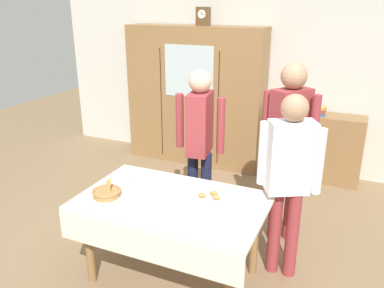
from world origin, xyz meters
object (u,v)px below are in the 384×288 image
tea_cup_far_right (133,194)px  bread_basket (107,193)px  book_stack (320,111)px  tea_cup_far_left (128,178)px  bookshelf_low (316,147)px  mantel_clock (203,16)px  spoon_center (185,218)px  person_beside_shelf (289,136)px  spoon_mid_right (141,211)px  tea_cup_mid_right (174,181)px  tea_cup_near_right (207,212)px  person_by_cabinet (289,171)px  spoon_front_edge (156,198)px  pastry_plate (210,198)px  dining_table (171,214)px  person_near_right_end (200,135)px

tea_cup_far_right → bread_basket: (-0.20, -0.07, 0.01)m
book_stack → tea_cup_far_left: (-1.35, -2.44, -0.16)m
bookshelf_low → mantel_clock: bearing=-178.2°
bookshelf_low → tea_cup_far_left: bookshelf_low is taller
spoon_center → person_beside_shelf: 1.36m
spoon_mid_right → person_beside_shelf: bearing=56.3°
tea_cup_mid_right → spoon_mid_right: (-0.02, -0.54, -0.02)m
tea_cup_mid_right → spoon_center: 0.59m
book_stack → person_beside_shelf: person_beside_shelf is taller
spoon_center → tea_cup_near_right: bearing=35.8°
bread_basket → person_by_cabinet: size_ratio=0.15×
mantel_clock → tea_cup_mid_right: (0.67, -2.28, -1.30)m
tea_cup_far_left → spoon_front_edge: size_ratio=1.09×
bookshelf_low → tea_cup_mid_right: (-0.94, -2.33, 0.33)m
tea_cup_near_right → person_beside_shelf: person_beside_shelf is taller
person_beside_shelf → spoon_front_edge: bearing=-129.4°
spoon_mid_right → person_beside_shelf: size_ratio=0.07×
tea_cup_near_right → spoon_front_edge: 0.49m
spoon_mid_right → person_by_cabinet: bearing=36.2°
bread_basket → tea_cup_near_right: bearing=3.1°
tea_cup_near_right → bread_basket: size_ratio=0.54×
tea_cup_far_left → spoon_center: bearing=-26.8°
tea_cup_mid_right → spoon_center: tea_cup_mid_right is taller
tea_cup_near_right → pastry_plate: size_ratio=0.46×
bread_basket → spoon_mid_right: (0.39, -0.11, -0.03)m
tea_cup_mid_right → tea_cup_far_right: bearing=-119.1°
bookshelf_low → pastry_plate: 2.55m
book_stack → tea_cup_mid_right: book_stack is taller
mantel_clock → person_beside_shelf: bearing=-45.7°
book_stack → spoon_center: bearing=-102.1°
dining_table → book_stack: book_stack is taller
tea_cup_mid_right → spoon_center: bearing=-55.6°
dining_table → pastry_plate: pastry_plate is taller
spoon_center → spoon_mid_right: bearing=-171.1°
mantel_clock → spoon_front_edge: mantel_clock is taller
mantel_clock → person_by_cabinet: bearing=-52.4°
dining_table → tea_cup_far_left: tea_cup_far_left is taller
tea_cup_mid_right → person_beside_shelf: person_beside_shelf is taller
tea_cup_far_right → mantel_clock: bearing=100.1°
book_stack → person_near_right_end: (-0.96, -1.70, 0.07)m
dining_table → spoon_center: 0.31m
tea_cup_far_right → pastry_plate: (0.59, 0.23, -0.01)m
bread_basket → pastry_plate: bearing=20.7°
dining_table → bread_basket: size_ratio=6.32×
tea_cup_mid_right → tea_cup_far_right: (-0.20, -0.36, 0.00)m
tea_cup_mid_right → person_by_cabinet: bearing=10.3°
person_beside_shelf → bread_basket: bearing=-136.6°
spoon_mid_right → mantel_clock: bearing=103.1°
mantel_clock → spoon_center: size_ratio=2.02×
spoon_center → spoon_front_edge: 0.40m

